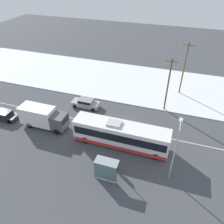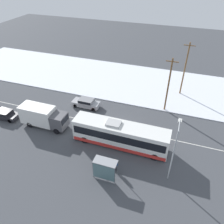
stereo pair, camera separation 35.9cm
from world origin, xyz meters
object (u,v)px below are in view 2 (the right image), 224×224
(bus_shelter, at_px, (105,168))
(box_truck, at_px, (43,116))
(utility_pole_roadside, at_px, (168,85))
(city_bus, at_px, (120,135))
(utility_pole_snowlot, at_px, (185,69))
(streetlamp, at_px, (175,147))
(parked_car_near_truck, at_px, (5,114))
(sedan_car, at_px, (86,103))
(pedestrian_at_stop, at_px, (115,163))

(bus_shelter, bearing_deg, box_truck, 153.46)
(box_truck, relative_size, utility_pole_roadside, 0.78)
(city_bus, relative_size, utility_pole_snowlot, 1.32)
(streetlamp, relative_size, utility_pole_roadside, 0.80)
(streetlamp, bearing_deg, parked_car_near_truck, 173.63)
(sedan_car, bearing_deg, streetlamp, 146.59)
(city_bus, height_order, utility_pole_roadside, utility_pole_roadside)
(bus_shelter, xyz_separation_m, utility_pole_snowlot, (6.31, 21.63, 3.17))
(utility_pole_roadside, bearing_deg, pedestrian_at_stop, -104.61)
(utility_pole_roadside, bearing_deg, box_truck, -148.57)
(bus_shelter, distance_m, utility_pole_roadside, 16.44)
(city_bus, xyz_separation_m, utility_pole_snowlot, (6.28, 16.06, 3.14))
(pedestrian_at_stop, distance_m, utility_pole_snowlot, 21.31)
(city_bus, bearing_deg, bus_shelter, -90.31)
(box_truck, relative_size, sedan_car, 1.52)
(city_bus, bearing_deg, box_truck, 178.94)
(box_truck, xyz_separation_m, streetlamp, (18.28, -3.14, 2.70))
(bus_shelter, relative_size, utility_pole_snowlot, 0.28)
(box_truck, bearing_deg, pedestrian_at_stop, -19.52)
(city_bus, xyz_separation_m, streetlamp, (6.65, -2.92, 2.71))
(box_truck, bearing_deg, utility_pole_snowlot, 41.50)
(parked_car_near_truck, bearing_deg, pedestrian_at_stop, -11.95)
(pedestrian_at_stop, bearing_deg, bus_shelter, -116.79)
(pedestrian_at_stop, bearing_deg, utility_pole_roadside, 75.39)
(bus_shelter, relative_size, streetlamp, 0.37)
(sedan_car, xyz_separation_m, utility_pole_snowlot, (14.20, 9.37, 4.04))
(city_bus, distance_m, streetlamp, 7.75)
(box_truck, height_order, sedan_car, box_truck)
(parked_car_near_truck, bearing_deg, city_bus, 0.43)
(city_bus, xyz_separation_m, sedan_car, (-7.91, 6.69, -0.90))
(parked_car_near_truck, bearing_deg, utility_pole_roadside, 24.11)
(streetlamp, bearing_deg, box_truck, 170.26)
(sedan_car, relative_size, pedestrian_at_stop, 2.61)
(city_bus, distance_m, pedestrian_at_stop, 4.26)
(pedestrian_at_stop, relative_size, streetlamp, 0.25)
(sedan_car, relative_size, utility_pole_snowlot, 0.48)
(parked_car_near_truck, relative_size, pedestrian_at_stop, 2.39)
(pedestrian_at_stop, bearing_deg, box_truck, 160.48)
(bus_shelter, height_order, streetlamp, streetlamp)
(utility_pole_roadside, xyz_separation_m, utility_pole_snowlot, (1.91, 6.06, 0.28))
(box_truck, xyz_separation_m, parked_car_near_truck, (-6.64, -0.35, -0.98))
(bus_shelter, bearing_deg, utility_pole_snowlot, 73.73)
(box_truck, bearing_deg, streetlamp, -9.74)
(streetlamp, xyz_separation_m, utility_pole_snowlot, (-0.37, 18.98, 0.43))
(bus_shelter, bearing_deg, streetlamp, 21.66)
(utility_pole_snowlot, bearing_deg, utility_pole_roadside, -107.46)
(utility_pole_roadside, bearing_deg, parked_car_near_truck, -155.89)
(parked_car_near_truck, distance_m, pedestrian_at_stop, 19.37)
(streetlamp, bearing_deg, city_bus, 156.30)
(city_bus, relative_size, streetlamp, 1.76)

